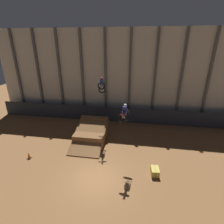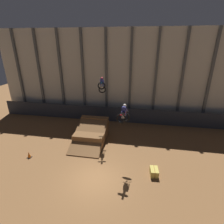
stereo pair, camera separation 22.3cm
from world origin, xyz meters
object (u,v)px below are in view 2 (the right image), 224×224
object	(u,v)px
rider_bike_left_air	(102,85)
hay_bale_trackside	(154,172)
dirt_ramp	(92,133)
rider_bike_right_air	(124,115)
traffic_cone_near_ramp	(29,155)

from	to	relation	value
rider_bike_left_air	hay_bale_trackside	world-z (taller)	rider_bike_left_air
dirt_ramp	rider_bike_left_air	world-z (taller)	rider_bike_left_air
dirt_ramp	rider_bike_left_air	xyz separation A→B (m)	(1.07, 0.55, 5.03)
rider_bike_right_air	hay_bale_trackside	distance (m)	5.04
rider_bike_left_air	hay_bale_trackside	distance (m)	9.05
rider_bike_left_air	dirt_ramp	bearing A→B (deg)	-163.62
rider_bike_left_air	traffic_cone_near_ramp	bearing A→B (deg)	-151.28
rider_bike_left_air	rider_bike_right_air	bearing A→B (deg)	-67.75
traffic_cone_near_ramp	hay_bale_trackside	distance (m)	10.91
dirt_ramp	traffic_cone_near_ramp	xyz separation A→B (m)	(-4.64, -4.15, -0.42)
rider_bike_left_air	traffic_cone_near_ramp	world-z (taller)	rider_bike_left_air
rider_bike_left_air	traffic_cone_near_ramp	xyz separation A→B (m)	(-5.71, -4.70, -5.45)
rider_bike_right_air	hay_bale_trackside	world-z (taller)	rider_bike_right_air
rider_bike_right_air	hay_bale_trackside	bearing A→B (deg)	-13.31
dirt_ramp	traffic_cone_near_ramp	bearing A→B (deg)	-138.19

